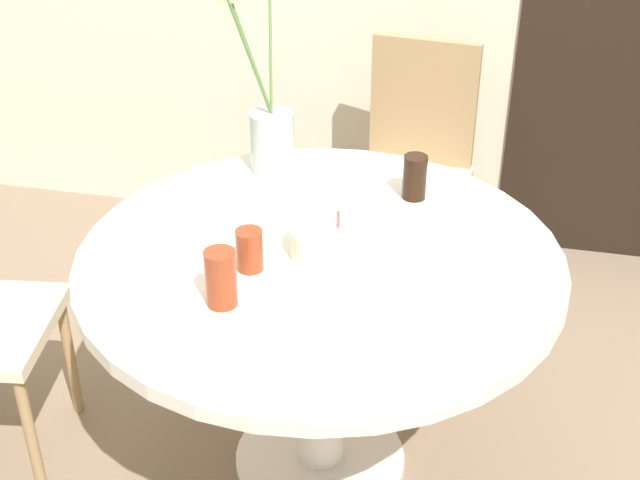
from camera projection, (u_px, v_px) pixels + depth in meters
ground_plane at (320, 462)px, 2.61m from camera, size 16.00×16.00×0.00m
dining_table at (320, 297)px, 2.30m from camera, size 1.23×1.23×0.72m
chair_far_back at (414, 156)px, 3.16m from camera, size 0.44×0.44×0.92m
birthday_cake at (338, 240)px, 2.22m from camera, size 0.24×0.24×0.12m
flower_vase at (269, 118)px, 2.55m from camera, size 0.19×0.34×0.68m
side_plate at (457, 249)px, 2.25m from camera, size 0.19×0.19×0.01m
drink_glass_0 at (415, 177)px, 2.45m from camera, size 0.07×0.07×0.13m
drink_glass_1 at (250, 250)px, 2.15m from camera, size 0.07×0.07×0.11m
drink_glass_2 at (221, 278)px, 2.01m from camera, size 0.07×0.07×0.14m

